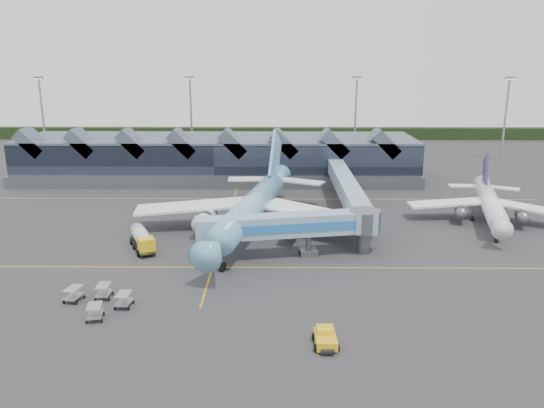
{
  "coord_description": "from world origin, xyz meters",
  "views": [
    {
      "loc": [
        8.6,
        -74.05,
        26.94
      ],
      "look_at": [
        7.82,
        5.95,
        5.0
      ],
      "focal_mm": 35.0,
      "sensor_mm": 36.0,
      "label": 1
    }
  ],
  "objects_px": {
    "main_airliner": "(254,205)",
    "fuel_truck": "(142,238)",
    "regional_jet": "(490,203)",
    "jet_bridge": "(301,226)",
    "pushback_tug": "(325,338)"
  },
  "relations": [
    {
      "from": "main_airliner",
      "to": "jet_bridge",
      "type": "bearing_deg",
      "value": -45.55
    },
    {
      "from": "pushback_tug",
      "to": "main_airliner",
      "type": "bearing_deg",
      "value": 101.8
    },
    {
      "from": "regional_jet",
      "to": "jet_bridge",
      "type": "relative_size",
      "value": 1.14
    },
    {
      "from": "regional_jet",
      "to": "pushback_tug",
      "type": "relative_size",
      "value": 7.79
    },
    {
      "from": "main_airliner",
      "to": "fuel_truck",
      "type": "bearing_deg",
      "value": -141.18
    },
    {
      "from": "main_airliner",
      "to": "pushback_tug",
      "type": "height_order",
      "value": "main_airliner"
    },
    {
      "from": "regional_jet",
      "to": "pushback_tug",
      "type": "distance_m",
      "value": 51.85
    },
    {
      "from": "jet_bridge",
      "to": "fuel_truck",
      "type": "relative_size",
      "value": 3.02
    },
    {
      "from": "regional_jet",
      "to": "fuel_truck",
      "type": "xyz_separation_m",
      "value": [
        -56.1,
        -14.06,
        -1.59
      ]
    },
    {
      "from": "main_airliner",
      "to": "regional_jet",
      "type": "height_order",
      "value": "main_airliner"
    },
    {
      "from": "main_airliner",
      "to": "fuel_truck",
      "type": "relative_size",
      "value": 5.28
    },
    {
      "from": "regional_jet",
      "to": "fuel_truck",
      "type": "relative_size",
      "value": 3.43
    },
    {
      "from": "fuel_truck",
      "to": "regional_jet",
      "type": "bearing_deg",
      "value": -10.87
    },
    {
      "from": "jet_bridge",
      "to": "fuel_truck",
      "type": "bearing_deg",
      "value": 162.56
    },
    {
      "from": "jet_bridge",
      "to": "pushback_tug",
      "type": "xyz_separation_m",
      "value": [
        1.36,
        -24.3,
        -3.73
      ]
    }
  ]
}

